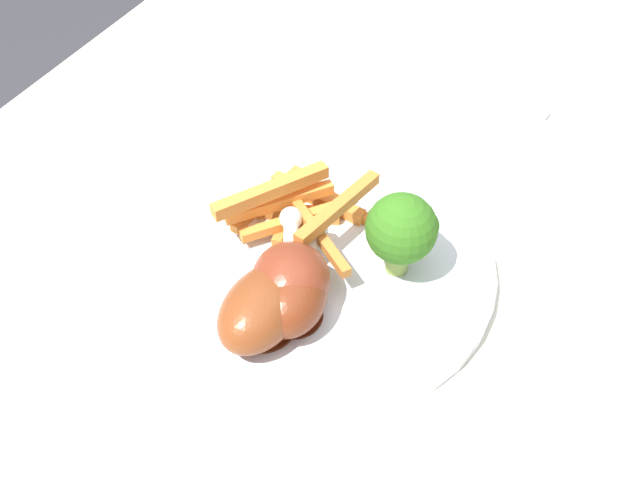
{
  "coord_description": "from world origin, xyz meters",
  "views": [
    {
      "loc": [
        -0.4,
        -0.13,
        1.14
      ],
      "look_at": [
        -0.06,
        0.01,
        0.77
      ],
      "focal_mm": 36.8,
      "sensor_mm": 36.0,
      "label": 1
    }
  ],
  "objects_px": {
    "broccoli_floret_front": "(404,227)",
    "chicken_drumstick_near": "(265,304)",
    "fork": "(465,89)",
    "carrot_fries_pile": "(299,207)",
    "chicken_drumstick_extra": "(291,277)",
    "dinner_plate": "(320,262)",
    "dining_table": "(348,296)",
    "chicken_drumstick_far": "(290,291)"
  },
  "relations": [
    {
      "from": "chicken_drumstick_near",
      "to": "dinner_plate",
      "type": "bearing_deg",
      "value": -8.53
    },
    {
      "from": "dining_table",
      "to": "chicken_drumstick_extra",
      "type": "height_order",
      "value": "chicken_drumstick_extra"
    },
    {
      "from": "chicken_drumstick_extra",
      "to": "chicken_drumstick_far",
      "type": "bearing_deg",
      "value": -160.17
    },
    {
      "from": "broccoli_floret_front",
      "to": "chicken_drumstick_far",
      "type": "bearing_deg",
      "value": 139.88
    },
    {
      "from": "chicken_drumstick_far",
      "to": "chicken_drumstick_near",
      "type": "bearing_deg",
      "value": 147.66
    },
    {
      "from": "chicken_drumstick_far",
      "to": "fork",
      "type": "height_order",
      "value": "chicken_drumstick_far"
    },
    {
      "from": "dining_table",
      "to": "broccoli_floret_front",
      "type": "bearing_deg",
      "value": -127.8
    },
    {
      "from": "broccoli_floret_front",
      "to": "fork",
      "type": "bearing_deg",
      "value": 3.17
    },
    {
      "from": "dining_table",
      "to": "fork",
      "type": "height_order",
      "value": "fork"
    },
    {
      "from": "chicken_drumstick_extra",
      "to": "broccoli_floret_front",
      "type": "bearing_deg",
      "value": -46.53
    },
    {
      "from": "dining_table",
      "to": "chicken_drumstick_extra",
      "type": "bearing_deg",
      "value": 175.12
    },
    {
      "from": "dinner_plate",
      "to": "fork",
      "type": "xyz_separation_m",
      "value": [
        0.31,
        -0.05,
        -0.0
      ]
    },
    {
      "from": "dinner_plate",
      "to": "chicken_drumstick_far",
      "type": "relative_size",
      "value": 2.36
    },
    {
      "from": "dining_table",
      "to": "carrot_fries_pile",
      "type": "bearing_deg",
      "value": 126.84
    },
    {
      "from": "chicken_drumstick_near",
      "to": "chicken_drumstick_extra",
      "type": "relative_size",
      "value": 1.21
    },
    {
      "from": "dinner_plate",
      "to": "fork",
      "type": "distance_m",
      "value": 0.31
    },
    {
      "from": "broccoli_floret_front",
      "to": "carrot_fries_pile",
      "type": "relative_size",
      "value": 0.58
    },
    {
      "from": "chicken_drumstick_far",
      "to": "broccoli_floret_front",
      "type": "bearing_deg",
      "value": -40.12
    },
    {
      "from": "broccoli_floret_front",
      "to": "chicken_drumstick_extra",
      "type": "relative_size",
      "value": 0.64
    },
    {
      "from": "chicken_drumstick_near",
      "to": "fork",
      "type": "bearing_deg",
      "value": -8.59
    },
    {
      "from": "chicken_drumstick_near",
      "to": "broccoli_floret_front",
      "type": "bearing_deg",
      "value": -38.72
    },
    {
      "from": "carrot_fries_pile",
      "to": "chicken_drumstick_far",
      "type": "relative_size",
      "value": 1.03
    },
    {
      "from": "fork",
      "to": "chicken_drumstick_extra",
      "type": "bearing_deg",
      "value": 93.38
    },
    {
      "from": "dinner_plate",
      "to": "broccoli_floret_front",
      "type": "height_order",
      "value": "broccoli_floret_front"
    },
    {
      "from": "broccoli_floret_front",
      "to": "chicken_drumstick_far",
      "type": "relative_size",
      "value": 0.6
    },
    {
      "from": "broccoli_floret_front",
      "to": "chicken_drumstick_far",
      "type": "height_order",
      "value": "broccoli_floret_front"
    },
    {
      "from": "broccoli_floret_front",
      "to": "chicken_drumstick_extra",
      "type": "xyz_separation_m",
      "value": [
        -0.06,
        0.07,
        -0.02
      ]
    },
    {
      "from": "fork",
      "to": "carrot_fries_pile",
      "type": "bearing_deg",
      "value": 85.43
    },
    {
      "from": "dining_table",
      "to": "carrot_fries_pile",
      "type": "xyz_separation_m",
      "value": [
        -0.03,
        0.04,
        0.13
      ]
    },
    {
      "from": "dinner_plate",
      "to": "chicken_drumstick_near",
      "type": "height_order",
      "value": "chicken_drumstick_near"
    },
    {
      "from": "chicken_drumstick_extra",
      "to": "dinner_plate",
      "type": "bearing_deg",
      "value": -4.88
    },
    {
      "from": "broccoli_floret_front",
      "to": "chicken_drumstick_near",
      "type": "distance_m",
      "value": 0.12
    },
    {
      "from": "dining_table",
      "to": "chicken_drumstick_near",
      "type": "relative_size",
      "value": 8.73
    },
    {
      "from": "dinner_plate",
      "to": "chicken_drumstick_near",
      "type": "distance_m",
      "value": 0.08
    },
    {
      "from": "dinner_plate",
      "to": "fork",
      "type": "relative_size",
      "value": 1.49
    },
    {
      "from": "broccoli_floret_front",
      "to": "chicken_drumstick_far",
      "type": "xyz_separation_m",
      "value": [
        -0.07,
        0.06,
        -0.02
      ]
    },
    {
      "from": "broccoli_floret_front",
      "to": "chicken_drumstick_near",
      "type": "bearing_deg",
      "value": 141.28
    },
    {
      "from": "dining_table",
      "to": "broccoli_floret_front",
      "type": "height_order",
      "value": "broccoli_floret_front"
    },
    {
      "from": "dinner_plate",
      "to": "chicken_drumstick_extra",
      "type": "distance_m",
      "value": 0.06
    },
    {
      "from": "chicken_drumstick_extra",
      "to": "carrot_fries_pile",
      "type": "bearing_deg",
      "value": 19.9
    },
    {
      "from": "dining_table",
      "to": "broccoli_floret_front",
      "type": "distance_m",
      "value": 0.17
    },
    {
      "from": "carrot_fries_pile",
      "to": "fork",
      "type": "bearing_deg",
      "value": -16.07
    }
  ]
}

